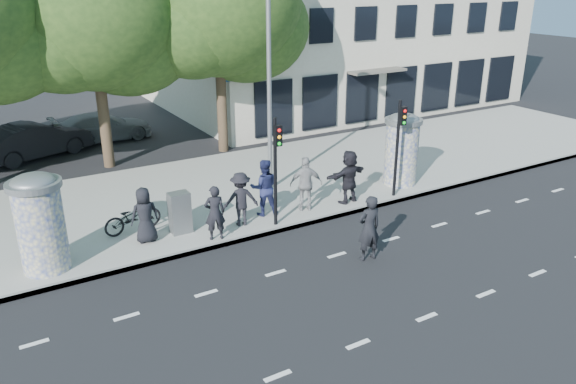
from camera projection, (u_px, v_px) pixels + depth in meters
ground at (368, 276)px, 14.81m from camera, size 120.00×120.00×0.00m
sidewalk at (241, 187)px, 20.78m from camera, size 40.00×8.00×0.15m
curb at (297, 226)px, 17.62m from camera, size 40.00×0.10×0.16m
lane_dash_near at (427, 317)px, 13.05m from camera, size 32.00×0.12×0.01m
lane_dash_far at (337, 255)px, 15.93m from camera, size 32.00×0.12×0.01m
ad_column_left at (40, 221)px, 14.41m from camera, size 1.36×1.36×2.65m
ad_column_right at (402, 147)px, 20.50m from camera, size 1.36×1.36×2.65m
traffic_pole_near at (276, 161)px, 16.75m from camera, size 0.22×0.31×3.40m
traffic_pole_far at (399, 139)px, 19.04m from camera, size 0.22×0.31×3.40m
street_lamp at (270, 59)px, 18.76m from camera, size 0.25×0.93×8.00m
tree_near_left at (91, 14)px, 21.10m from camera, size 6.80×6.80×8.97m
tree_center at (217, 4)px, 23.08m from camera, size 7.00×7.00×9.30m
building at (323, 0)px, 34.36m from camera, size 20.30×15.85×12.00m
ped_a at (145, 215)px, 16.13m from camera, size 0.83×0.55×1.66m
ped_b at (215, 213)px, 16.28m from camera, size 0.69×0.54×1.67m
ped_c at (264, 187)px, 17.93m from camera, size 1.10×0.99×1.87m
ped_d at (241, 199)px, 17.22m from camera, size 1.22×0.87×1.71m
ped_e at (306, 184)px, 18.29m from camera, size 1.23×0.99×1.83m
ped_f at (349, 176)px, 18.94m from camera, size 1.78×0.87×1.84m
man_road at (369, 228)px, 15.38m from camera, size 0.73×0.51×1.90m
bicycle at (133, 217)px, 16.90m from camera, size 0.86×1.86×0.94m
cabinet_left at (180, 213)px, 16.78m from camera, size 0.61×0.44×1.27m
cabinet_right at (396, 169)px, 20.63m from camera, size 0.64×0.51×1.22m
car_mid at (35, 140)px, 24.15m from camera, size 3.15×4.97×1.55m
car_right at (102, 127)px, 26.67m from camera, size 2.03×4.65×1.33m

